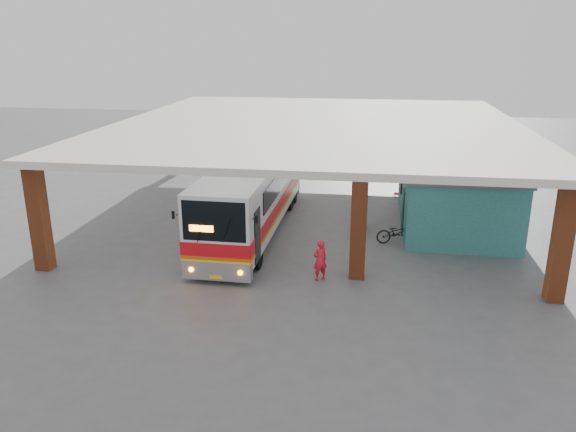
{
  "coord_description": "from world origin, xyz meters",
  "views": [
    {
      "loc": [
        3.31,
        -23.34,
        9.01
      ],
      "look_at": [
        -0.16,
        0.0,
        1.41
      ],
      "focal_mm": 35.0,
      "sensor_mm": 36.0,
      "label": 1
    }
  ],
  "objects_px": {
    "motorcycle": "(398,233)",
    "pedestrian": "(320,260)",
    "coach_bus": "(253,194)",
    "red_chair": "(399,192)"
  },
  "relations": [
    {
      "from": "coach_bus",
      "to": "red_chair",
      "type": "bearing_deg",
      "value": 45.55
    },
    {
      "from": "coach_bus",
      "to": "red_chair",
      "type": "height_order",
      "value": "coach_bus"
    },
    {
      "from": "motorcycle",
      "to": "pedestrian",
      "type": "height_order",
      "value": "pedestrian"
    },
    {
      "from": "pedestrian",
      "to": "red_chair",
      "type": "relative_size",
      "value": 2.31
    },
    {
      "from": "motorcycle",
      "to": "pedestrian",
      "type": "bearing_deg",
      "value": 133.02
    },
    {
      "from": "coach_bus",
      "to": "motorcycle",
      "type": "distance_m",
      "value": 6.98
    },
    {
      "from": "coach_bus",
      "to": "motorcycle",
      "type": "bearing_deg",
      "value": -4.42
    },
    {
      "from": "pedestrian",
      "to": "red_chair",
      "type": "bearing_deg",
      "value": -140.17
    },
    {
      "from": "motorcycle",
      "to": "pedestrian",
      "type": "distance_m",
      "value": 5.52
    },
    {
      "from": "coach_bus",
      "to": "pedestrian",
      "type": "bearing_deg",
      "value": -53.52
    }
  ]
}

